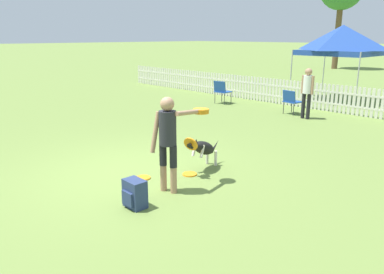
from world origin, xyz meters
TOP-DOWN VIEW (x-y plane):
  - ground_plane at (0.00, 0.00)m, footprint 240.00×240.00m
  - handler_person at (1.13, 0.00)m, footprint 0.45×1.05m
  - leaping_dog at (0.80, 1.08)m, footprint 0.52×1.19m
  - frisbee_near_handler at (0.36, -0.01)m, footprint 0.27×0.27m
  - frisbee_near_dog at (-0.45, 2.14)m, footprint 0.27×0.27m
  - frisbee_midfield at (0.81, 0.73)m, footprint 0.27×0.27m
  - backpack_on_grass at (1.22, -0.80)m, footprint 0.35×0.27m
  - picket_fence at (0.00, 8.29)m, footprint 22.70×0.04m
  - folding_chair_blue_left at (-0.94, 6.92)m, footprint 0.55×0.56m
  - folding_chair_center at (-3.84, 6.75)m, footprint 0.57×0.59m
  - canopy_tent_main at (-1.24, 10.73)m, footprint 2.70×2.70m
  - spectator_standing at (-0.26, 6.67)m, footprint 0.42×0.27m

SIDE VIEW (x-z plane):
  - ground_plane at x=0.00m, z-range 0.00..0.00m
  - frisbee_near_handler at x=0.36m, z-range 0.00..0.02m
  - frisbee_near_dog at x=-0.45m, z-range 0.00..0.02m
  - frisbee_midfield at x=0.81m, z-range 0.00..0.02m
  - backpack_on_grass at x=1.22m, z-range 0.00..0.43m
  - leaping_dog at x=0.80m, z-range 0.06..0.83m
  - picket_fence at x=0.00m, z-range 0.00..0.93m
  - folding_chair_blue_left at x=-0.94m, z-range 0.08..0.87m
  - folding_chair_center at x=-3.84m, z-range 0.08..0.95m
  - spectator_standing at x=-0.26m, z-range 0.16..1.71m
  - handler_person at x=1.13m, z-range 0.20..1.79m
  - canopy_tent_main at x=-1.24m, z-range 0.88..3.78m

